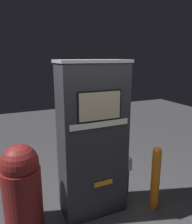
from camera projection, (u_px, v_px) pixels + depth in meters
ground_plane at (99, 218)px, 3.15m from camera, size 14.00×14.00×0.00m
gas_pump at (93, 140)px, 3.08m from camera, size 1.03×0.50×2.23m
safety_bollard at (155, 177)px, 3.25m from camera, size 0.13×0.13×1.01m
trash_bin at (22, 186)px, 2.88m from camera, size 0.51×0.51×1.19m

